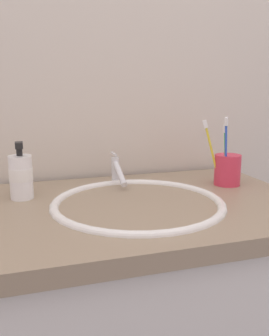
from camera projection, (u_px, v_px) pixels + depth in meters
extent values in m
cube|color=beige|center=(94.00, 86.00, 1.23)|extent=(2.20, 0.04, 2.40)
cube|color=gray|center=(123.00, 211.00, 0.98)|extent=(1.00, 0.61, 0.04)
ellipsoid|color=white|center=(138.00, 222.00, 0.98)|extent=(0.40, 0.40, 0.10)
torus|color=white|center=(138.00, 204.00, 0.97)|extent=(0.46, 0.46, 0.02)
cylinder|color=#595B60|center=(138.00, 238.00, 0.99)|extent=(0.03, 0.03, 0.01)
cylinder|color=silver|center=(115.00, 170.00, 1.18)|extent=(0.02, 0.02, 0.08)
cylinder|color=silver|center=(120.00, 173.00, 1.13)|extent=(0.02, 0.11, 0.07)
cylinder|color=silver|center=(114.00, 154.00, 1.18)|extent=(0.01, 0.05, 0.01)
cylinder|color=#D8334C|center=(227.00, 170.00, 1.15)|extent=(0.08, 0.08, 0.09)
cylinder|color=green|center=(226.00, 157.00, 1.12)|extent=(0.03, 0.02, 0.18)
cube|color=white|center=(225.00, 128.00, 1.09)|extent=(0.02, 0.02, 0.03)
cylinder|color=blue|center=(226.00, 154.00, 1.11)|extent=(0.03, 0.04, 0.20)
cube|color=white|center=(226.00, 121.00, 1.07)|extent=(0.02, 0.02, 0.03)
cylinder|color=yellow|center=(213.00, 154.00, 1.14)|extent=(0.06, 0.03, 0.19)
cube|color=white|center=(205.00, 124.00, 1.12)|extent=(0.02, 0.01, 0.03)
cylinder|color=white|center=(21.00, 177.00, 1.00)|extent=(0.06, 0.06, 0.12)
cylinder|color=black|center=(19.00, 152.00, 0.99)|extent=(0.02, 0.02, 0.02)
cube|color=black|center=(19.00, 145.00, 0.97)|extent=(0.02, 0.04, 0.02)
cylinder|color=white|center=(21.00, 174.00, 1.00)|extent=(0.06, 0.06, 0.03)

